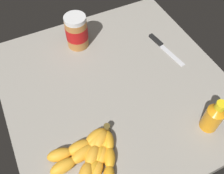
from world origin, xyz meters
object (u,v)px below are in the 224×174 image
object	(u,v)px
honey_bottle	(214,117)
butter_knife	(163,47)
banana_bunch	(91,153)
peanut_butter_jar	(77,32)

from	to	relation	value
honey_bottle	butter_knife	size ratio (longest dim) A/B	0.66
banana_bunch	honey_bottle	size ratio (longest dim) A/B	1.64
banana_bunch	butter_knife	distance (cm)	51.48
honey_bottle	butter_knife	bearing A→B (deg)	170.27
butter_knife	banana_bunch	bearing A→B (deg)	-56.58
peanut_butter_jar	banana_bunch	bearing A→B (deg)	-16.61
honey_bottle	butter_knife	distance (cm)	36.37
peanut_butter_jar	honey_bottle	bearing A→B (deg)	24.41
peanut_butter_jar	butter_knife	bearing A→B (deg)	61.06
butter_knife	honey_bottle	bearing A→B (deg)	-9.73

